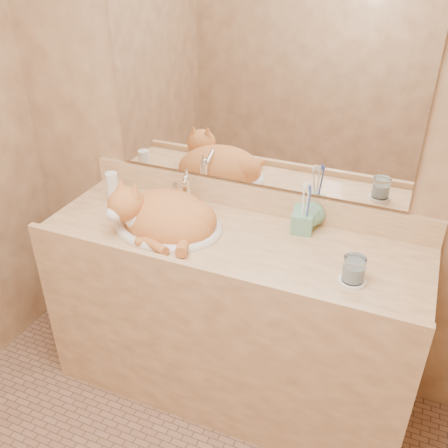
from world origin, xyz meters
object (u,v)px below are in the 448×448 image
at_px(vanity_counter, 229,318).
at_px(cat, 162,214).
at_px(soap_dispenser, 302,216).
at_px(toothbrush_cup, 304,224).
at_px(water_glass, 354,269).
at_px(sink_basin, 167,213).

xyz_separation_m(vanity_counter, cat, (-0.29, -0.04, 0.50)).
distance_m(cat, soap_dispenser, 0.58).
height_order(cat, soap_dispenser, soap_dispenser).
bearing_deg(cat, toothbrush_cup, 30.16).
distance_m(soap_dispenser, water_glass, 0.34).
bearing_deg(soap_dispenser, cat, -170.54).
bearing_deg(sink_basin, toothbrush_cup, 13.15).
bearing_deg(sink_basin, cat, -136.18).
distance_m(sink_basin, water_glass, 0.79).
height_order(vanity_counter, soap_dispenser, soap_dispenser).
bearing_deg(toothbrush_cup, soap_dispenser, -105.72).
height_order(vanity_counter, cat, cat).
xyz_separation_m(sink_basin, soap_dispenser, (0.53, 0.15, 0.03)).
bearing_deg(soap_dispenser, vanity_counter, -160.89).
bearing_deg(sink_basin, water_glass, -10.04).
relative_size(vanity_counter, water_glass, 16.98).
height_order(sink_basin, water_glass, sink_basin).
distance_m(cat, toothbrush_cup, 0.59).
bearing_deg(toothbrush_cup, cat, -161.03).
distance_m(vanity_counter, water_glass, 0.71).
height_order(soap_dispenser, water_glass, soap_dispenser).
height_order(cat, toothbrush_cup, cat).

